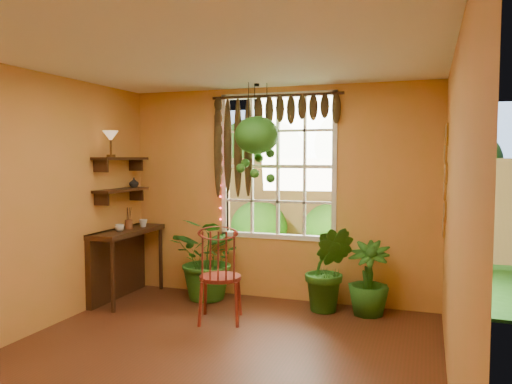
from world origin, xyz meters
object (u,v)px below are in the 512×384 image
counter_ledge (120,256)px  potted_plant_left (210,259)px  windsor_chair (220,290)px  hanging_basket (257,141)px  potted_plant_mid (329,269)px

counter_ledge → potted_plant_left: 1.17m
windsor_chair → hanging_basket: size_ratio=1.03×
potted_plant_left → potted_plant_mid: (1.52, -0.01, -0.02)m
potted_plant_mid → hanging_basket: size_ratio=0.84×
potted_plant_left → hanging_basket: bearing=-2.4°
counter_ledge → windsor_chair: size_ratio=0.96×
potted_plant_left → counter_ledge: bearing=-164.4°
windsor_chair → potted_plant_left: bearing=104.3°
windsor_chair → hanging_basket: bearing=59.4°
potted_plant_mid → counter_ledge: bearing=-173.5°
hanging_basket → potted_plant_mid: bearing=0.9°
counter_ledge → potted_plant_mid: 2.66m
windsor_chair → potted_plant_mid: size_ratio=1.23×
windsor_chair → potted_plant_mid: windsor_chair is taller
counter_ledge → hanging_basket: 2.30m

